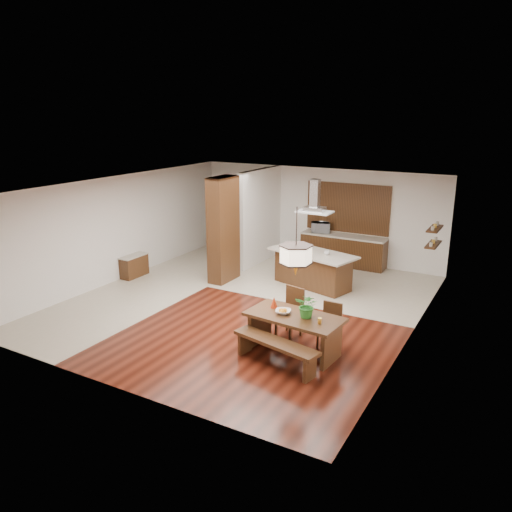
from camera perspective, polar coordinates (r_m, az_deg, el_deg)
The scene contains 25 objects.
room_shell at distance 11.82m, azimuth -1.27°, elevation 3.98°, with size 9.00×9.04×2.92m.
tile_hallway at distance 13.93m, azimuth -11.01°, elevation -3.21°, with size 2.50×9.00×0.01m, color #BCB39D.
tile_kitchen at distance 14.03m, azimuth 8.43°, elevation -2.93°, with size 5.50×4.00×0.01m, color #BCB39D.
soffit_band at distance 11.67m, azimuth -1.30°, elevation 7.93°, with size 8.00×9.00×0.02m, color #401E10.
partition_pier at distance 13.67m, azimuth -3.75°, elevation 3.00°, with size 0.45×1.00×2.90m, color black.
partition_stub at distance 15.43m, azimuth 0.51°, elevation 4.56°, with size 0.18×2.40×2.90m, color silver.
hallway_console at distance 14.66m, azimuth -13.75°, elevation -1.13°, with size 0.37×0.88×0.63m, color black.
hallway_doorway at distance 17.08m, azimuth -1.54°, elevation 4.32°, with size 1.10×0.20×2.10m, color black.
rear_counter at distance 15.51m, azimuth 9.91°, elevation 0.67°, with size 2.60×0.62×0.95m.
kitchen_window at distance 15.46m, azimuth 10.47°, elevation 5.45°, with size 2.60×0.08×1.50m, color brown.
shelf_lower at distance 13.09m, azimuth 19.59°, elevation 1.26°, with size 0.26×0.90×0.04m, color black.
shelf_upper at distance 13.00m, azimuth 19.75°, elevation 2.96°, with size 0.26×0.90×0.04m, color black.
dining_table at distance 9.80m, azimuth 4.40°, elevation -7.88°, with size 1.94×1.10×0.78m.
dining_bench at distance 9.42m, azimuth 2.25°, elevation -11.05°, with size 1.78×0.39×0.50m, color black, non-canonical shape.
dining_chair_left at distance 10.49m, azimuth 3.77°, elevation -6.50°, with size 0.46×0.46×1.04m, color black, non-canonical shape.
dining_chair_right at distance 10.11m, azimuth 8.33°, elevation -7.96°, with size 0.40×0.40×0.91m, color black, non-canonical shape.
pendant_lantern at distance 9.25m, azimuth 4.62°, elevation 1.64°, with size 0.64×0.64×1.31m, color beige, non-canonical shape.
foliage_plant at distance 9.55m, azimuth 5.90°, elevation -5.66°, with size 0.44×0.38×0.49m, color #2B7A28.
fruit_bowl at distance 9.78m, azimuth 3.13°, elevation -6.36°, with size 0.30×0.30×0.07m, color beige.
napkin_cone at distance 10.02m, azimuth 2.07°, elevation -5.30°, with size 0.15×0.15×0.23m, color #9E270B.
gold_ornament at distance 9.39m, azimuth 7.29°, elevation -7.35°, with size 0.07×0.07×0.11m, color gold.
kitchen_island at distance 13.48m, azimuth 6.48°, elevation -1.45°, with size 2.55×1.62×0.97m.
range_hood at distance 13.03m, azimuth 6.76°, elevation 6.82°, with size 0.90×0.55×0.87m, color silver, non-canonical shape.
island_cup at distance 13.09m, azimuth 8.11°, elevation 0.37°, with size 0.13×0.13×0.11m, color silver.
microwave at distance 15.60m, azimuth 7.37°, elevation 3.26°, with size 0.57×0.39×0.32m, color #AEB0B5.
Camera 1 is at (5.89, -9.94, 4.56)m, focal length 35.00 mm.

